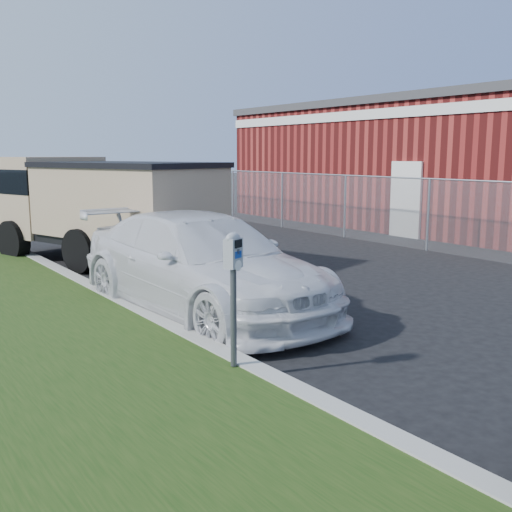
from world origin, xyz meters
TOP-DOWN VIEW (x-y plane):
  - ground at (0.00, 0.00)m, footprint 120.00×120.00m
  - chainlink_fence at (6.00, 7.00)m, footprint 0.06×30.06m
  - brick_building at (12.00, 8.00)m, footprint 9.20×14.20m
  - parking_meter at (-2.77, -0.53)m, footprint 0.24×0.20m
  - white_wagon at (-1.61, 2.16)m, footprint 2.37×5.26m
  - dump_truck at (-1.35, 7.21)m, footprint 3.90×6.34m

SIDE VIEW (x-z plane):
  - ground at x=0.00m, z-range 0.00..0.00m
  - white_wagon at x=-1.61m, z-range 0.00..1.50m
  - parking_meter at x=-2.77m, z-range 0.46..1.92m
  - chainlink_fence at x=6.00m, z-range -13.74..16.26m
  - dump_truck at x=-1.35m, z-range 0.15..2.49m
  - brick_building at x=12.00m, z-range 0.04..4.21m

